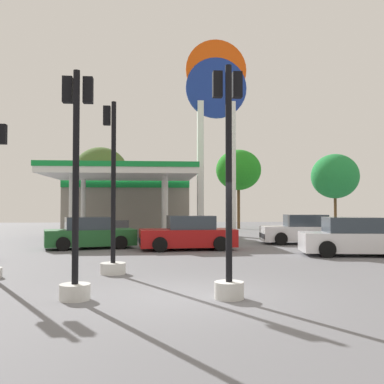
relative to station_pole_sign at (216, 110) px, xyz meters
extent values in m
plane|color=slate|center=(-3.29, -19.05, -8.36)|extent=(90.00, 90.00, 0.00)
cube|color=gray|center=(-6.11, 5.45, -6.38)|extent=(9.10, 5.19, 3.96)
cube|color=#148C38|center=(-6.11, 2.81, -4.74)|extent=(9.10, 0.12, 0.60)
cube|color=white|center=(-6.11, -1.11, -4.39)|extent=(8.92, 7.33, 0.35)
cube|color=#148C38|center=(-6.11, -1.11, -4.07)|extent=(9.02, 7.43, 0.30)
cylinder|color=silver|center=(-8.79, -3.13, -6.46)|extent=(0.32, 0.32, 3.79)
cylinder|color=silver|center=(-3.44, -3.13, -6.46)|extent=(0.32, 0.32, 3.79)
cylinder|color=silver|center=(-8.79, 0.91, -6.46)|extent=(0.32, 0.32, 3.79)
cylinder|color=silver|center=(-3.44, 0.91, -6.46)|extent=(0.32, 0.32, 3.79)
cube|color=#4C4C51|center=(-6.11, -1.11, -7.81)|extent=(0.90, 0.60, 1.10)
cube|color=white|center=(-1.06, -0.01, -3.89)|extent=(0.40, 0.56, 8.93)
cube|color=white|center=(1.06, -0.01, -3.89)|extent=(0.40, 0.56, 8.93)
cylinder|color=navy|center=(0.00, -0.01, 1.48)|extent=(4.05, 0.22, 4.05)
cylinder|color=#EA4C0C|center=(0.00, 0.01, 2.70)|extent=(4.05, 0.22, 4.05)
cube|color=white|center=(0.00, 0.05, 2.09)|extent=(3.73, 0.08, 0.73)
cylinder|color=black|center=(5.47, -10.96, -8.03)|extent=(0.68, 0.32, 0.65)
cylinder|color=black|center=(2.84, -10.56, -8.03)|extent=(0.68, 0.32, 0.65)
cylinder|color=black|center=(2.58, -12.30, -8.03)|extent=(0.68, 0.32, 0.65)
cube|color=silver|center=(4.02, -11.63, -7.82)|extent=(4.51, 2.42, 0.78)
cube|color=#2D3842|center=(3.87, -11.61, -7.15)|extent=(2.26, 1.88, 0.65)
cylinder|color=black|center=(-3.83, -9.71, -8.03)|extent=(0.68, 0.28, 0.66)
cylinder|color=black|center=(-3.97, -7.95, -8.03)|extent=(0.68, 0.28, 0.66)
cylinder|color=black|center=(-1.16, -9.50, -8.03)|extent=(0.68, 0.28, 0.66)
cylinder|color=black|center=(-1.30, -7.73, -8.03)|extent=(0.68, 0.28, 0.66)
cube|color=#A51111|center=(-2.56, -8.72, -7.81)|extent=(4.46, 2.15, 0.78)
cube|color=#2D3842|center=(-2.41, -8.71, -7.13)|extent=(2.18, 1.77, 0.66)
cube|color=black|center=(-4.68, -8.89, -7.93)|extent=(0.26, 1.73, 0.25)
cylinder|color=black|center=(-6.05, -6.59, -8.05)|extent=(0.66, 0.37, 0.63)
cylinder|color=black|center=(-5.62, -8.22, -8.05)|extent=(0.66, 0.37, 0.63)
cylinder|color=black|center=(-8.52, -7.24, -8.05)|extent=(0.66, 0.37, 0.63)
cylinder|color=black|center=(-8.09, -8.87, -8.05)|extent=(0.66, 0.37, 0.63)
cube|color=#1E5928|center=(-7.07, -7.73, -7.84)|extent=(4.42, 2.71, 0.75)
cube|color=#2D3842|center=(-7.21, -7.77, -7.19)|extent=(2.28, 1.98, 0.63)
cube|color=black|center=(-5.12, -7.22, -7.95)|extent=(0.53, 1.62, 0.24)
cylinder|color=black|center=(2.35, -6.83, -8.03)|extent=(0.67, 0.28, 0.65)
cylinder|color=black|center=(2.49, -5.08, -8.03)|extent=(0.67, 0.28, 0.65)
cylinder|color=black|center=(5.00, -7.04, -8.03)|extent=(0.67, 0.28, 0.65)
cylinder|color=black|center=(5.14, -5.29, -8.03)|extent=(0.67, 0.28, 0.65)
cube|color=silver|center=(3.75, -6.06, -7.82)|extent=(4.41, 2.13, 0.78)
cube|color=#2D3842|center=(3.90, -6.07, -7.15)|extent=(2.16, 1.75, 0.65)
cube|color=black|center=(1.65, -5.89, -7.93)|extent=(0.26, 1.71, 0.24)
cylinder|color=silver|center=(-5.27, -15.71, -8.20)|extent=(0.74, 0.74, 0.33)
cylinder|color=black|center=(-5.27, -15.71, -5.65)|extent=(0.14, 0.14, 4.76)
cube|color=black|center=(-5.49, -15.55, -3.66)|extent=(0.21, 0.20, 0.57)
sphere|color=red|center=(-5.49, -15.43, -3.48)|extent=(0.15, 0.15, 0.15)
sphere|color=#D89E0C|center=(-5.49, -15.43, -3.66)|extent=(0.15, 0.15, 0.15)
sphere|color=green|center=(-5.49, -15.43, -3.84)|extent=(0.15, 0.15, 0.15)
cube|color=black|center=(-8.38, -15.94, -4.32)|extent=(0.21, 0.20, 0.57)
sphere|color=red|center=(-8.38, -15.82, -4.14)|extent=(0.15, 0.15, 0.15)
sphere|color=#D89E0C|center=(-8.38, -15.82, -4.32)|extent=(0.15, 0.15, 0.15)
sphere|color=green|center=(-8.38, -15.82, -4.50)|extent=(0.15, 0.15, 0.15)
cylinder|color=silver|center=(-5.74, -19.26, -8.19)|extent=(0.65, 0.65, 0.34)
cylinder|color=black|center=(-5.74, -19.26, -5.73)|extent=(0.14, 0.14, 4.58)
cube|color=black|center=(-5.96, -19.10, -3.83)|extent=(0.21, 0.20, 0.57)
sphere|color=red|center=(-5.96, -18.98, -3.65)|extent=(0.15, 0.15, 0.15)
sphere|color=#D89E0C|center=(-5.96, -18.98, -3.83)|extent=(0.15, 0.15, 0.15)
sphere|color=green|center=(-5.96, -18.98, -4.01)|extent=(0.15, 0.15, 0.15)
cube|color=black|center=(-5.52, -19.10, -3.83)|extent=(0.21, 0.20, 0.57)
sphere|color=red|center=(-5.52, -18.98, -3.65)|extent=(0.15, 0.15, 0.15)
sphere|color=#D89E0C|center=(-5.52, -18.98, -3.83)|extent=(0.15, 0.15, 0.15)
sphere|color=green|center=(-5.52, -18.98, -4.01)|extent=(0.15, 0.15, 0.15)
cylinder|color=silver|center=(-2.46, -19.43, -8.18)|extent=(0.64, 0.64, 0.37)
cylinder|color=black|center=(-2.46, -19.43, -5.65)|extent=(0.14, 0.14, 4.69)
cube|color=black|center=(-2.68, -19.27, -3.68)|extent=(0.21, 0.20, 0.57)
sphere|color=red|center=(-2.68, -19.15, -3.50)|extent=(0.15, 0.15, 0.15)
sphere|color=#D89E0C|center=(-2.68, -19.15, -3.68)|extent=(0.15, 0.15, 0.15)
sphere|color=green|center=(-2.68, -19.15, -3.86)|extent=(0.15, 0.15, 0.15)
cube|color=black|center=(-2.24, -19.27, -3.68)|extent=(0.21, 0.20, 0.57)
sphere|color=red|center=(-2.24, -19.15, -3.50)|extent=(0.15, 0.15, 0.15)
sphere|color=#D89E0C|center=(-2.24, -19.15, -3.68)|extent=(0.15, 0.15, 0.15)
sphere|color=green|center=(-2.24, -19.15, -3.86)|extent=(0.15, 0.15, 0.15)
cylinder|color=brown|center=(-8.65, 9.14, -6.75)|extent=(0.30, 0.30, 3.22)
ellipsoid|color=#46632C|center=(-8.65, 9.14, -3.43)|extent=(4.56, 4.56, 4.14)
cylinder|color=brown|center=(3.32, 9.55, -6.51)|extent=(0.26, 0.26, 3.70)
ellipsoid|color=#20861F|center=(3.32, 9.55, -3.17)|extent=(3.97, 3.97, 3.58)
cylinder|color=brown|center=(11.44, 7.94, -6.83)|extent=(0.24, 0.24, 3.05)
ellipsoid|color=#22853C|center=(11.44, 7.94, -3.79)|extent=(4.06, 4.06, 3.84)
camera|label=1|loc=(-4.06, -28.85, -6.37)|focal=41.30mm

